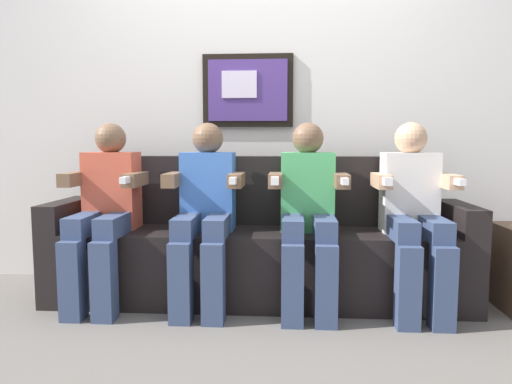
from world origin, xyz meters
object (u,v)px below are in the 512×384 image
Objects in this scene: couch at (258,250)px; person_right_center at (308,208)px; person_left_center at (205,207)px; person_leftmost at (105,206)px; person_rightmost at (414,209)px.

couch is 0.46m from person_right_center.
person_left_center is 1.00× the size of person_right_center.
person_right_center reaches higher than couch.
person_leftmost is 1.00× the size of person_right_center.
person_left_center reaches higher than couch.
person_left_center is at bearing -151.06° from couch.
person_leftmost is 1.00× the size of person_rightmost.
couch is 2.33× the size of person_leftmost.
person_left_center is at bearing 0.00° from person_leftmost.
person_rightmost is (1.83, -0.00, 0.00)m from person_leftmost.
person_right_center is at bearing -0.02° from person_leftmost.
person_leftmost is 1.22m from person_right_center.
person_right_center is at bearing 180.00° from person_rightmost.
person_rightmost is at bearing -0.01° from person_leftmost.
person_right_center is at bearing -28.97° from couch.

